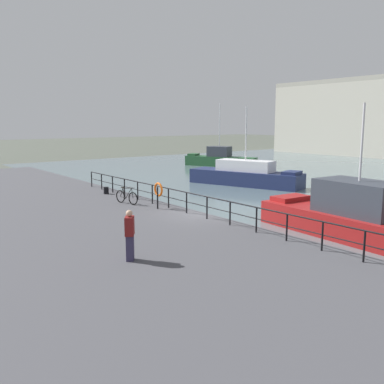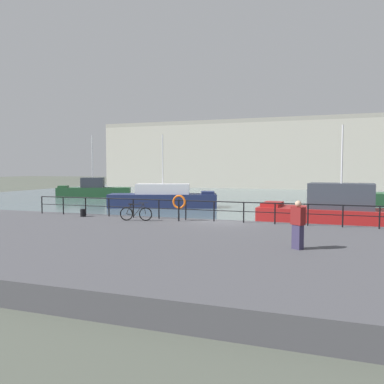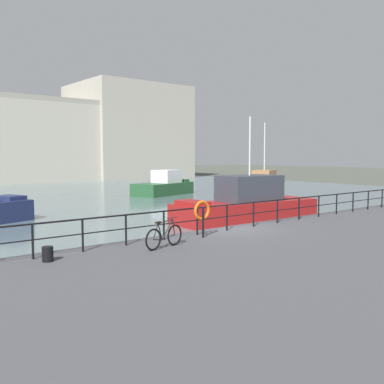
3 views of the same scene
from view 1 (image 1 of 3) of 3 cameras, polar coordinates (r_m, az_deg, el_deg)
name	(u,v)px [view 1 (image 1 of 3)]	position (r m, az deg, el deg)	size (l,w,h in m)	color
ground_plane	(204,226)	(21.42, 1.64, -4.67)	(240.00, 240.00, 0.00)	#4C5147
quay_promenade	(82,242)	(18.05, -14.61, -6.50)	(56.00, 13.00, 0.71)	#47474C
moored_green_narrowboat	(246,175)	(35.43, 7.26, 2.24)	(9.87, 5.24, 6.50)	navy
moored_white_yacht	(220,159)	(50.72, 3.77, 4.45)	(8.72, 5.20, 7.43)	#23512D
moored_red_daysailer	(353,217)	(20.57, 20.96, -3.17)	(9.36, 3.45, 6.04)	maroon
quay_railing	(207,203)	(19.80, 2.04, -1.54)	(25.47, 0.07, 1.08)	black
parked_bicycle	(127,197)	(23.77, -8.82, -0.66)	(1.74, 0.43, 0.98)	black
mooring_bollard	(106,190)	(27.32, -11.52, 0.21)	(0.32, 0.32, 0.44)	black
life_ring_stand	(158,190)	(22.13, -4.57, 0.22)	(0.75, 0.16, 1.40)	black
standing_person	(130,235)	(13.99, -8.40, -5.74)	(0.52, 0.48, 1.69)	#332D4C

